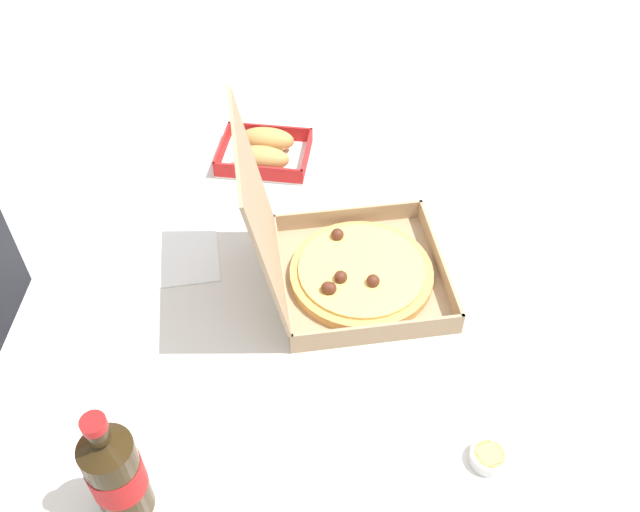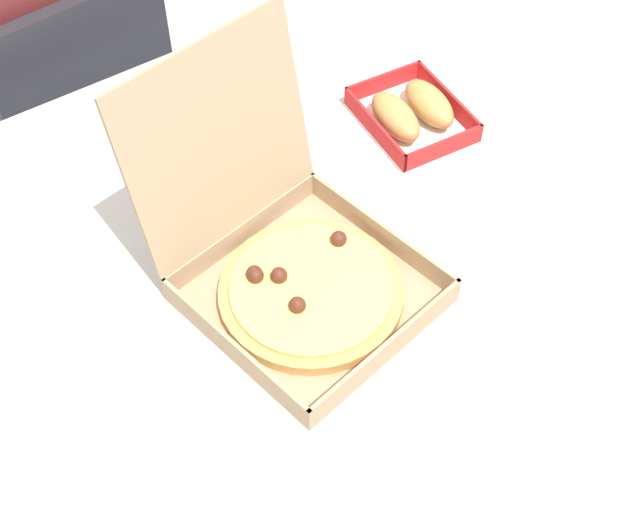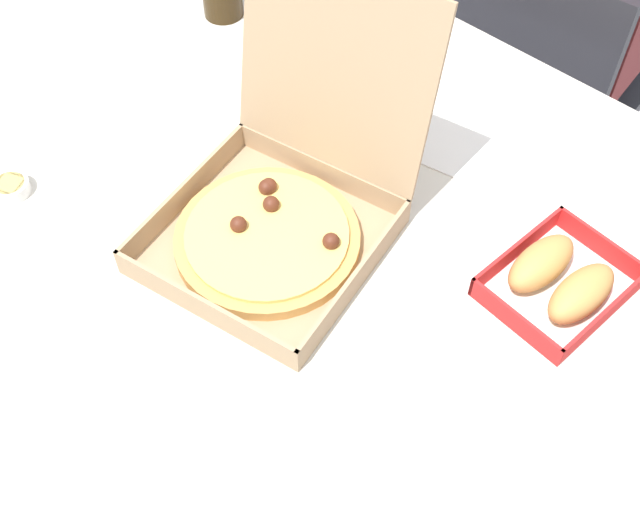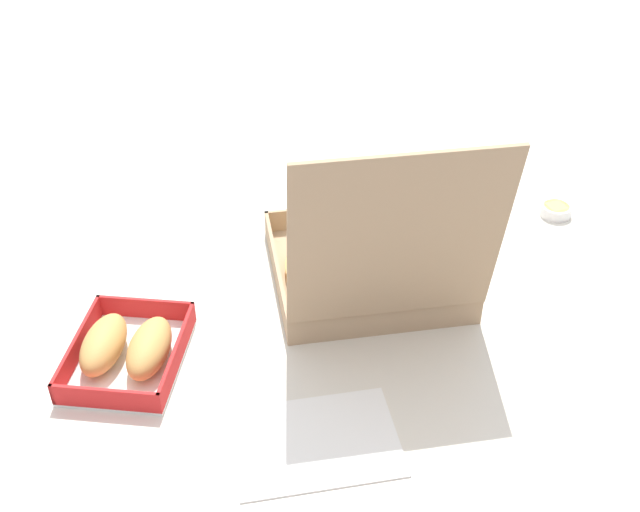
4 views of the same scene
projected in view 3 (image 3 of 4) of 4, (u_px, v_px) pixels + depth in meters
ground_plane at (328, 452)px, 1.72m from camera, size 10.00×10.00×0.00m
dining_table at (332, 269)px, 1.19m from camera, size 1.25×1.06×0.74m
chair at (535, 85)px, 1.73m from camera, size 0.43×0.43×0.83m
pizza_box_open at (279, 210)px, 1.11m from camera, size 0.35×0.40×0.34m
bread_side_box at (560, 280)px, 1.06m from camera, size 0.17×0.20×0.06m
paper_menu at (458, 141)px, 1.25m from camera, size 0.24×0.19×0.00m
dipping_sauce_cup at (11, 187)px, 1.18m from camera, size 0.06×0.06×0.02m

